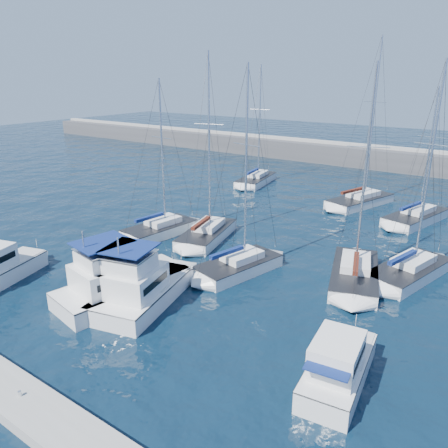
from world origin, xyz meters
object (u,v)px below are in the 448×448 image
Objects in this scene: sailboat_mid_d at (355,274)px; sailboat_back_b at (360,200)px; motor_yacht_port_inner at (119,283)px; motor_yacht_stbd_outer at (338,368)px; sailboat_mid_b at (207,233)px; sailboat_back_c at (415,217)px; sailboat_back_a at (256,180)px; sailboat_mid_e at (409,271)px; sailboat_mid_a at (160,229)px; sailboat_mid_c at (238,266)px; motor_yacht_stbd_inner at (139,289)px.

sailboat_back_b is at bearing 90.14° from sailboat_mid_d.
motor_yacht_port_inner reaches higher than motor_yacht_stbd_outer.
sailboat_mid_b is 20.19m from sailboat_back_b.
sailboat_back_b is at bearing 172.32° from sailboat_back_c.
motor_yacht_stbd_outer is 40.71m from sailboat_back_a.
motor_yacht_stbd_outer is 0.42× the size of sailboat_mid_e.
sailboat_mid_b is (4.33, 1.51, 0.02)m from sailboat_mid_a.
sailboat_mid_c is 1.13× the size of sailboat_back_c.
sailboat_mid_e is 1.15× the size of sailboat_back_c.
sailboat_mid_c is at bearing 71.86° from motor_yacht_port_inner.
motor_yacht_stbd_outer is at bearing -49.14° from sailboat_mid_b.
sailboat_back_a reaches higher than sailboat_mid_a.
sailboat_back_c is (6.58, -2.73, -0.05)m from sailboat_back_b.
motor_yacht_port_inner is 20.82m from sailboat_mid_e.
sailboat_mid_c is (2.59, 7.70, -0.58)m from motor_yacht_stbd_inner.
sailboat_mid_b is at bearing 160.36° from sailboat_mid_d.
sailboat_mid_b is at bearing -94.59° from sailboat_back_b.
sailboat_mid_b is 7.45m from sailboat_mid_c.
motor_yacht_stbd_outer is 0.46× the size of sailboat_mid_a.
sailboat_back_a is at bearing 132.04° from sailboat_mid_c.
motor_yacht_stbd_inner is at bearing -80.78° from sailboat_back_a.
sailboat_mid_e is (15.04, 14.39, -0.60)m from motor_yacht_port_inner.
motor_yacht_stbd_inner is 0.62× the size of sailboat_back_c.
sailboat_mid_e is at bearing 17.69° from sailboat_mid_a.
sailboat_back_c is at bearing 70.81° from sailboat_mid_d.
sailboat_back_b reaches higher than motor_yacht_stbd_outer.
sailboat_back_c is at bearing 50.67° from sailboat_mid_a.
sailboat_mid_d is at bearing 10.63° from sailboat_mid_a.
motor_yacht_stbd_outer is at bearing -62.68° from sailboat_back_a.
sailboat_back_c is (10.77, 27.84, -0.63)m from motor_yacht_stbd_inner.
sailboat_mid_b is at bearing 26.84° from sailboat_mid_a.
sailboat_back_b is at bearing 68.26° from motor_yacht_stbd_inner.
sailboat_mid_e reaches higher than motor_yacht_port_inner.
sailboat_mid_a is 25.52m from sailboat_back_c.
sailboat_mid_e is at bearing -42.88° from sailboat_back_b.
sailboat_mid_c is at bearing 137.35° from motor_yacht_stbd_outer.
sailboat_mid_e reaches higher than sailboat_mid_d.
motor_yacht_stbd_inner is 0.54× the size of sailboat_mid_e.
sailboat_back_a reaches higher than motor_yacht_port_inner.
sailboat_mid_a is 0.91× the size of sailboat_back_a.
sailboat_back_c is (-2.56, 13.66, -0.03)m from sailboat_mid_e.
motor_yacht_port_inner is at bearing -95.11° from sailboat_mid_b.
sailboat_mid_c is at bearing -76.05° from sailboat_back_b.
motor_yacht_stbd_inner is at bearing -118.54° from sailboat_mid_e.
sailboat_back_b is (12.07, 20.15, 0.03)m from sailboat_mid_a.
sailboat_mid_a is 0.92× the size of sailboat_mid_e.
sailboat_mid_b is 13.80m from sailboat_mid_d.
sailboat_mid_d is 0.99× the size of sailboat_mid_e.
motor_yacht_stbd_outer is 0.43× the size of sailboat_mid_d.
motor_yacht_port_inner is at bearing -99.14° from sailboat_back_c.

